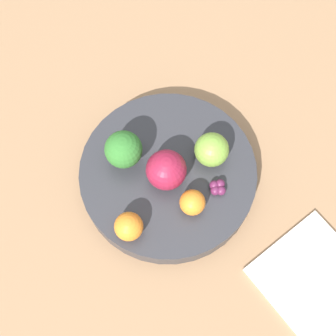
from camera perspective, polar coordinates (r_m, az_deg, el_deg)
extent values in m
plane|color=gray|center=(0.75, 0.00, -1.92)|extent=(6.00, 6.00, 0.00)
cube|color=#936D4C|center=(0.74, 0.00, -1.65)|extent=(1.20, 1.20, 0.02)
cylinder|color=#2D2D33|center=(0.72, 0.00, -0.86)|extent=(0.27, 0.27, 0.04)
cylinder|color=#99C17A|center=(0.70, -5.24, 1.30)|extent=(0.02, 0.02, 0.02)
sphere|color=#2D6B28|center=(0.67, -5.45, 2.26)|extent=(0.06, 0.06, 0.06)
sphere|color=maroon|center=(0.67, -0.21, -0.23)|extent=(0.06, 0.06, 0.06)
sphere|color=olive|center=(0.69, 5.35, 2.24)|extent=(0.05, 0.05, 0.05)
sphere|color=orange|center=(0.66, 3.00, -4.22)|extent=(0.04, 0.04, 0.04)
sphere|color=orange|center=(0.65, -4.81, -7.11)|extent=(0.04, 0.04, 0.04)
sphere|color=#5B1E42|center=(0.69, 6.38, -1.93)|extent=(0.01, 0.01, 0.01)
sphere|color=#5B1E42|center=(0.69, 5.65, -2.09)|extent=(0.01, 0.01, 0.01)
sphere|color=#5B1E42|center=(0.68, 5.78, -2.75)|extent=(0.01, 0.01, 0.01)
sphere|color=#5B1E42|center=(0.68, 6.48, -2.74)|extent=(0.01, 0.01, 0.01)
cube|color=white|center=(0.72, 17.54, -12.94)|extent=(0.17, 0.18, 0.01)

